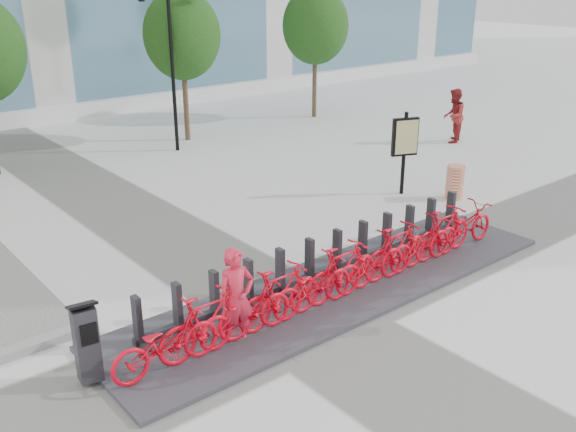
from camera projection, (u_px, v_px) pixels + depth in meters
ground at (298, 317)px, 11.20m from camera, size 120.00×120.00×0.00m
tree_2 at (182, 35)px, 21.51m from camera, size 2.60×2.60×5.10m
tree_3 at (315, 26)px, 25.06m from camera, size 2.60×2.60×5.10m
streetlamp at (172, 55)px, 20.37m from camera, size 2.00×0.20×5.00m
dock_pad at (340, 287)px, 12.17m from camera, size 9.60×2.40×0.08m
dock_rail_posts at (326, 256)px, 12.38m from camera, size 8.02×0.50×0.85m
bike_0 at (166, 343)px, 9.43m from camera, size 1.78×0.62×0.93m
bike_1 at (207, 324)px, 9.83m from camera, size 1.72×0.49×1.04m
bike_2 at (245, 312)px, 10.28m from camera, size 1.78×0.62×0.93m
bike_3 at (280, 295)px, 10.69m from camera, size 1.72×0.49×1.04m
bike_4 at (313, 285)px, 11.13m from camera, size 1.78×0.62×0.93m
bike_5 at (343, 271)px, 11.54m from camera, size 1.72×0.49×1.04m
bike_6 at (370, 263)px, 11.98m from camera, size 1.78×0.62×0.93m
bike_7 at (396, 250)px, 12.39m from camera, size 1.72×0.49×1.04m
bike_8 at (420, 243)px, 12.83m from camera, size 1.78×0.62×0.93m
bike_9 at (443, 232)px, 13.24m from camera, size 1.72×0.49×1.04m
bike_10 at (464, 226)px, 13.69m from camera, size 1.78×0.62×0.93m
kiosk at (87, 342)px, 9.16m from camera, size 0.44×0.38×1.29m
worker_red at (236, 298)px, 10.08m from camera, size 0.66×0.49×1.68m
pedestrian at (454, 116)px, 22.16m from camera, size 1.13×1.05×1.86m
construction_barrel at (455, 182)px, 16.81m from camera, size 0.51×0.51×0.90m
map_sign at (405, 140)px, 16.81m from camera, size 0.71×0.37×2.23m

